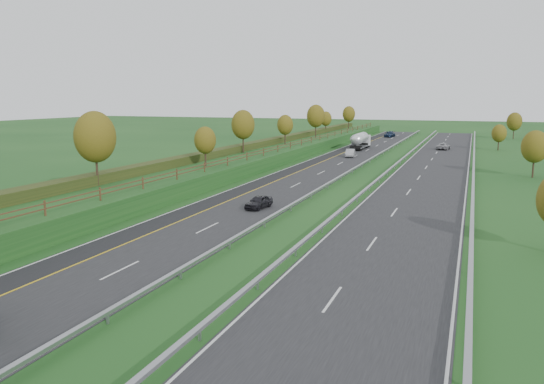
{
  "coord_description": "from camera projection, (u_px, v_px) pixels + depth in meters",
  "views": [
    {
      "loc": [
        21.94,
        -16.04,
        10.97
      ],
      "look_at": [
        4.52,
        29.9,
        2.2
      ],
      "focal_mm": 35.0,
      "sensor_mm": 36.0,
      "label": 1
    }
  ],
  "objects": [
    {
      "name": "ground",
      "position": [
        361.0,
        179.0,
        72.18
      ],
      "size": [
        400.0,
        400.0,
        0.0
      ],
      "primitive_type": "plane",
      "color": "#194518",
      "rests_on": "ground"
    },
    {
      "name": "near_carriageway",
      "position": [
        315.0,
        172.0,
        79.57
      ],
      "size": [
        10.5,
        200.0,
        0.04
      ],
      "primitive_type": "cube",
      "color": "black",
      "rests_on": "ground"
    },
    {
      "name": "far_carriageway",
      "position": [
        429.0,
        177.0,
        73.81
      ],
      "size": [
        10.5,
        200.0,
        0.04
      ],
      "primitive_type": "cube",
      "color": "black",
      "rests_on": "ground"
    },
    {
      "name": "hard_shoulder",
      "position": [
        291.0,
        170.0,
        80.88
      ],
      "size": [
        3.0,
        200.0,
        0.04
      ],
      "primitive_type": "cube",
      "color": "black",
      "rests_on": "ground"
    },
    {
      "name": "lane_markings",
      "position": [
        357.0,
        174.0,
        77.22
      ],
      "size": [
        26.75,
        200.0,
        0.01
      ],
      "color": "silver",
      "rests_on": "near_carriageway"
    },
    {
      "name": "embankment_left",
      "position": [
        236.0,
        161.0,
        83.94
      ],
      "size": [
        12.0,
        200.0,
        2.0
      ],
      "primitive_type": "cube",
      "color": "#194518",
      "rests_on": "ground"
    },
    {
      "name": "hedge_left",
      "position": [
        224.0,
        151.0,
        84.36
      ],
      "size": [
        2.2,
        180.0,
        1.1
      ],
      "primitive_type": "cube",
      "color": "#243214",
      "rests_on": "embankment_left"
    },
    {
      "name": "fence_left",
      "position": [
        261.0,
        152.0,
        81.68
      ],
      "size": [
        0.12,
        189.06,
        1.2
      ],
      "color": "#422B19",
      "rests_on": "embankment_left"
    },
    {
      "name": "median_barrier_near",
      "position": [
        352.0,
        169.0,
        77.48
      ],
      "size": [
        0.32,
        200.0,
        0.71
      ],
      "color": "gray",
      "rests_on": "ground"
    },
    {
      "name": "median_barrier_far",
      "position": [
        388.0,
        171.0,
        75.7
      ],
      "size": [
        0.32,
        200.0,
        0.71
      ],
      "color": "gray",
      "rests_on": "ground"
    },
    {
      "name": "outer_barrier_far",
      "position": [
        473.0,
        175.0,
        71.68
      ],
      "size": [
        0.32,
        200.0,
        0.71
      ],
      "color": "gray",
      "rests_on": "ground"
    },
    {
      "name": "trees_left",
      "position": [
        228.0,
        129.0,
        79.77
      ],
      "size": [
        6.64,
        164.3,
        7.66
      ],
      "color": "#2D2116",
      "rests_on": "embankment_left"
    },
    {
      "name": "trees_far",
      "position": [
        520.0,
        135.0,
        95.31
      ],
      "size": [
        8.45,
        118.6,
        7.12
      ],
      "color": "#2D2116",
      "rests_on": "ground"
    },
    {
      "name": "road_tanker",
      "position": [
        360.0,
        140.0,
        114.4
      ],
      "size": [
        2.4,
        11.22,
        3.46
      ],
      "color": "silver",
      "rests_on": "near_carriageway"
    },
    {
      "name": "car_dark_near",
      "position": [
        259.0,
        202.0,
        52.98
      ],
      "size": [
        2.0,
        3.95,
        1.29
      ],
      "primitive_type": "imported",
      "rotation": [
        0.0,
        0.0,
        -0.13
      ],
      "color": "black",
      "rests_on": "near_carriageway"
    },
    {
      "name": "car_silver_mid",
      "position": [
        350.0,
        153.0,
        99.01
      ],
      "size": [
        2.11,
        4.59,
        1.46
      ],
      "primitive_type": "imported",
      "rotation": [
        0.0,
        0.0,
        0.13
      ],
      "color": "#A2A2A6",
      "rests_on": "near_carriageway"
    },
    {
      "name": "car_small_far",
      "position": [
        390.0,
        134.0,
        148.78
      ],
      "size": [
        2.8,
        5.6,
        1.56
      ],
      "primitive_type": "imported",
      "rotation": [
        0.0,
        0.0,
        -0.12
      ],
      "color": "#14233F",
      "rests_on": "near_carriageway"
    },
    {
      "name": "car_oncoming",
      "position": [
        443.0,
        146.0,
        113.08
      ],
      "size": [
        2.87,
        5.23,
        1.39
      ],
      "primitive_type": "imported",
      "rotation": [
        0.0,
        0.0,
        3.03
      ],
      "color": "#A09FA4",
      "rests_on": "far_carriageway"
    }
  ]
}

